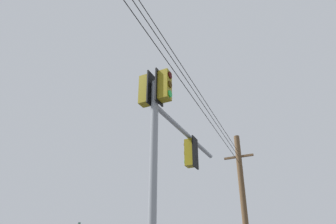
% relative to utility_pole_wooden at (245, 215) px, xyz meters
% --- Properties ---
extents(signal_mast_assembly, '(1.90, 4.64, 6.94)m').
position_rel_utility_pole_wooden_xyz_m(signal_mast_assembly, '(-2.72, -11.51, -0.10)').
color(signal_mast_assembly, gray).
rests_on(signal_mast_assembly, ground).
extents(utility_pole_wooden, '(1.79, 0.62, 9.91)m').
position_rel_utility_pole_wooden_xyz_m(utility_pole_wooden, '(0.00, 0.00, 0.00)').
color(utility_pole_wooden, brown).
rests_on(utility_pole_wooden, ground).
extents(overhead_wire_span, '(6.47, 26.77, 1.20)m').
position_rel_utility_pole_wooden_xyz_m(overhead_wire_span, '(-3.22, -13.38, 3.25)').
color(overhead_wire_span, black).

